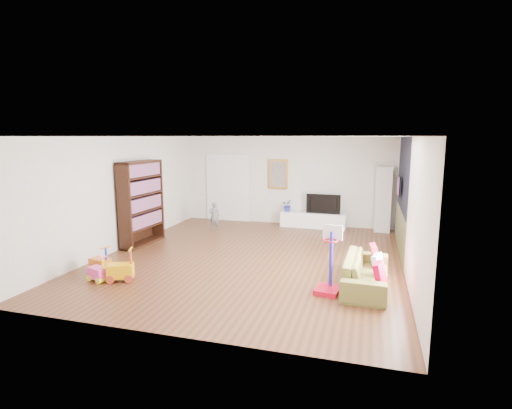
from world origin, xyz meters
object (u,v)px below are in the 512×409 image
(media_console, at_px, (313,220))
(bookshelf, at_px, (141,203))
(basketball_hoop, at_px, (329,260))
(sofa, at_px, (366,272))

(media_console, bearing_deg, bookshelf, -140.62)
(media_console, relative_size, basketball_hoop, 1.63)
(media_console, relative_size, bookshelf, 0.92)
(sofa, bearing_deg, media_console, 21.56)
(media_console, bearing_deg, basketball_hoop, -78.12)
(bookshelf, relative_size, basketball_hoop, 1.78)
(sofa, height_order, basketball_hoop, basketball_hoop)
(media_console, xyz_separation_m, bookshelf, (-3.89, -3.09, 0.83))
(bookshelf, bearing_deg, media_console, 41.12)
(media_console, height_order, basketball_hoop, basketball_hoop)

